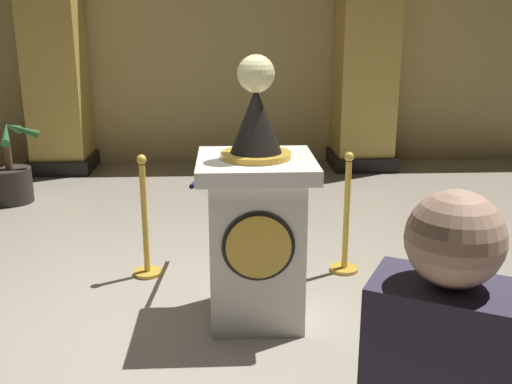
{
  "coord_description": "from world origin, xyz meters",
  "views": [
    {
      "loc": [
        0.19,
        -3.83,
        2.07
      ],
      "look_at": [
        0.38,
        0.04,
        0.94
      ],
      "focal_mm": 41.64,
      "sensor_mm": 36.0,
      "label": 1
    }
  ],
  "objects_px": {
    "stanchion_near": "(346,230)",
    "stanchion_far": "(146,234)",
    "potted_palm_left": "(10,176)",
    "pedestal_clock": "(256,222)"
  },
  "relations": [
    {
      "from": "potted_palm_left",
      "to": "stanchion_far",
      "type": "bearing_deg",
      "value": -49.37
    },
    {
      "from": "pedestal_clock",
      "to": "stanchion_near",
      "type": "distance_m",
      "value": 1.17
    },
    {
      "from": "pedestal_clock",
      "to": "potted_palm_left",
      "type": "height_order",
      "value": "pedestal_clock"
    },
    {
      "from": "pedestal_clock",
      "to": "stanchion_far",
      "type": "height_order",
      "value": "pedestal_clock"
    },
    {
      "from": "pedestal_clock",
      "to": "stanchion_far",
      "type": "distance_m",
      "value": 1.23
    },
    {
      "from": "stanchion_near",
      "to": "potted_palm_left",
      "type": "distance_m",
      "value": 4.11
    },
    {
      "from": "stanchion_near",
      "to": "potted_palm_left",
      "type": "height_order",
      "value": "stanchion_near"
    },
    {
      "from": "stanchion_near",
      "to": "stanchion_far",
      "type": "relative_size",
      "value": 1.0
    },
    {
      "from": "stanchion_near",
      "to": "stanchion_far",
      "type": "bearing_deg",
      "value": 179.89
    },
    {
      "from": "stanchion_near",
      "to": "stanchion_far",
      "type": "distance_m",
      "value": 1.67
    }
  ]
}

